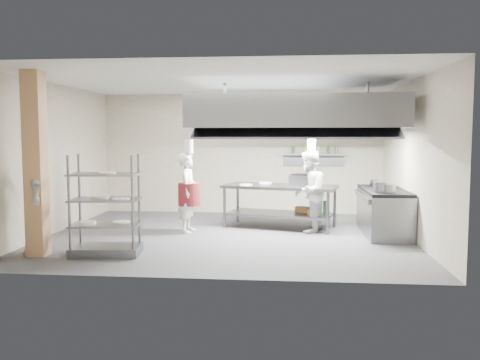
# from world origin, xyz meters

# --- Properties ---
(floor) EXTENTS (7.00, 7.00, 0.00)m
(floor) POSITION_xyz_m (0.00, 0.00, 0.00)
(floor) COLOR #29292B
(floor) RESTS_ON ground
(ceiling) EXTENTS (7.00, 7.00, 0.00)m
(ceiling) POSITION_xyz_m (0.00, 0.00, 3.00)
(ceiling) COLOR silver
(ceiling) RESTS_ON wall_back
(wall_back) EXTENTS (7.00, 0.00, 7.00)m
(wall_back) POSITION_xyz_m (0.00, 3.00, 1.50)
(wall_back) COLOR #9F957E
(wall_back) RESTS_ON ground
(wall_left) EXTENTS (0.00, 6.00, 6.00)m
(wall_left) POSITION_xyz_m (-3.50, 0.00, 1.50)
(wall_left) COLOR #9F957E
(wall_left) RESTS_ON ground
(wall_right) EXTENTS (0.00, 6.00, 6.00)m
(wall_right) POSITION_xyz_m (3.50, 0.00, 1.50)
(wall_right) COLOR #9F957E
(wall_right) RESTS_ON ground
(column) EXTENTS (0.30, 0.30, 3.00)m
(column) POSITION_xyz_m (-2.90, -1.90, 1.50)
(column) COLOR tan
(column) RESTS_ON floor
(exhaust_hood) EXTENTS (4.00, 2.50, 0.60)m
(exhaust_hood) POSITION_xyz_m (1.30, 0.40, 2.40)
(exhaust_hood) COLOR gray
(exhaust_hood) RESTS_ON ceiling
(hood_strip_a) EXTENTS (1.60, 0.12, 0.04)m
(hood_strip_a) POSITION_xyz_m (0.40, 0.40, 2.08)
(hood_strip_a) COLOR white
(hood_strip_a) RESTS_ON exhaust_hood
(hood_strip_b) EXTENTS (1.60, 0.12, 0.04)m
(hood_strip_b) POSITION_xyz_m (2.20, 0.40, 2.08)
(hood_strip_b) COLOR white
(hood_strip_b) RESTS_ON exhaust_hood
(wall_shelf) EXTENTS (1.50, 0.28, 0.04)m
(wall_shelf) POSITION_xyz_m (1.80, 2.84, 1.50)
(wall_shelf) COLOR gray
(wall_shelf) RESTS_ON wall_back
(island) EXTENTS (2.54, 1.54, 0.91)m
(island) POSITION_xyz_m (1.00, 1.00, 0.46)
(island) COLOR gray
(island) RESTS_ON floor
(island_worktop) EXTENTS (2.54, 1.54, 0.06)m
(island_worktop) POSITION_xyz_m (1.00, 1.00, 0.88)
(island_worktop) COLOR gray
(island_worktop) RESTS_ON island
(island_undershelf) EXTENTS (2.33, 1.40, 0.04)m
(island_undershelf) POSITION_xyz_m (1.00, 1.00, 0.30)
(island_undershelf) COLOR slate
(island_undershelf) RESTS_ON island
(pass_rack) EXTENTS (1.16, 0.75, 1.66)m
(pass_rack) POSITION_xyz_m (-1.81, -1.75, 0.83)
(pass_rack) COLOR slate
(pass_rack) RESTS_ON floor
(cooking_range) EXTENTS (0.80, 2.00, 0.84)m
(cooking_range) POSITION_xyz_m (3.08, 0.50, 0.42)
(cooking_range) COLOR slate
(cooking_range) RESTS_ON floor
(range_top) EXTENTS (0.78, 1.96, 0.06)m
(range_top) POSITION_xyz_m (3.08, 0.50, 0.87)
(range_top) COLOR black
(range_top) RESTS_ON cooking_range
(chef_head) EXTENTS (0.40, 0.60, 1.61)m
(chef_head) POSITION_xyz_m (-0.84, 0.32, 0.81)
(chef_head) COLOR silver
(chef_head) RESTS_ON floor
(chef_line) EXTENTS (0.82, 0.94, 1.67)m
(chef_line) POSITION_xyz_m (1.60, 0.59, 0.83)
(chef_line) COLOR silver
(chef_line) RESTS_ON floor
(chef_plating) EXTENTS (0.87, 1.17, 1.84)m
(chef_plating) POSITION_xyz_m (-3.00, -1.72, 0.92)
(chef_plating) COLOR silver
(chef_plating) RESTS_ON floor
(griddle) EXTENTS (0.59, 0.56, 0.23)m
(griddle) POSITION_xyz_m (1.47, 0.84, 1.02)
(griddle) COLOR gray
(griddle) RESTS_ON island_worktop
(wicker_basket) EXTENTS (0.33, 0.28, 0.12)m
(wicker_basket) POSITION_xyz_m (1.49, 1.08, 0.38)
(wicker_basket) COLOR olive
(wicker_basket) RESTS_ON island_undershelf
(stockpot) EXTENTS (0.29, 0.29, 0.20)m
(stockpot) POSITION_xyz_m (2.90, -0.13, 1.00)
(stockpot) COLOR gray
(stockpot) RESTS_ON range_top
(plate_stack) EXTENTS (0.28, 0.28, 0.05)m
(plate_stack) POSITION_xyz_m (-1.81, -1.75, 0.53)
(plate_stack) COLOR white
(plate_stack) RESTS_ON pass_rack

